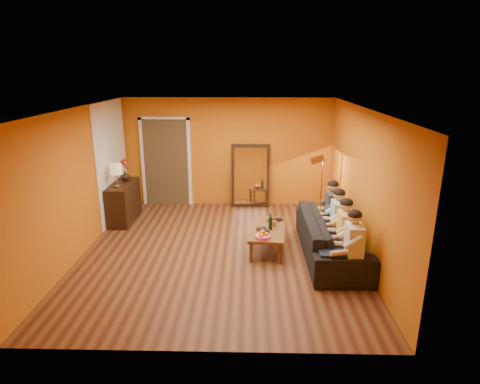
{
  "coord_description": "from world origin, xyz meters",
  "views": [
    {
      "loc": [
        0.53,
        -6.75,
        3.24
      ],
      "look_at": [
        0.35,
        0.5,
        1.0
      ],
      "focal_mm": 30.0,
      "sensor_mm": 36.0,
      "label": 1
    }
  ],
  "objects_px": {
    "sofa": "(331,236)",
    "person_mid_left": "(345,234)",
    "mirror_frame": "(250,176)",
    "vase": "(125,176)",
    "dog": "(319,225)",
    "wine_bottle": "(270,222)",
    "person_far_right": "(332,211)",
    "table_lamp": "(117,176)",
    "coffee_table": "(267,239)",
    "laptop": "(276,221)",
    "floor_lamp": "(321,189)",
    "sideboard": "(124,202)",
    "person_far_left": "(353,248)",
    "tumbler": "(274,224)",
    "person_mid_right": "(338,221)"
  },
  "relations": [
    {
      "from": "dog",
      "to": "person_far_right",
      "type": "distance_m",
      "value": 0.37
    },
    {
      "from": "sideboard",
      "to": "dog",
      "type": "distance_m",
      "value": 4.25
    },
    {
      "from": "floor_lamp",
      "to": "mirror_frame",
      "type": "bearing_deg",
      "value": 158.81
    },
    {
      "from": "person_far_right",
      "to": "vase",
      "type": "height_order",
      "value": "person_far_right"
    },
    {
      "from": "table_lamp",
      "to": "person_far_left",
      "type": "bearing_deg",
      "value": -28.17
    },
    {
      "from": "sideboard",
      "to": "wine_bottle",
      "type": "xyz_separation_m",
      "value": [
        3.16,
        -1.49,
        0.15
      ]
    },
    {
      "from": "mirror_frame",
      "to": "laptop",
      "type": "height_order",
      "value": "mirror_frame"
    },
    {
      "from": "sofa",
      "to": "laptop",
      "type": "xyz_separation_m",
      "value": [
        -0.95,
        0.55,
        0.07
      ]
    },
    {
      "from": "vase",
      "to": "person_mid_right",
      "type": "bearing_deg",
      "value": -22.28
    },
    {
      "from": "table_lamp",
      "to": "person_mid_right",
      "type": "height_order",
      "value": "table_lamp"
    },
    {
      "from": "mirror_frame",
      "to": "wine_bottle",
      "type": "bearing_deg",
      "value": -81.9
    },
    {
      "from": "dog",
      "to": "tumbler",
      "type": "relative_size",
      "value": 6.57
    },
    {
      "from": "tumbler",
      "to": "person_mid_left",
      "type": "bearing_deg",
      "value": -33.97
    },
    {
      "from": "mirror_frame",
      "to": "vase",
      "type": "bearing_deg",
      "value": -163.43
    },
    {
      "from": "tumbler",
      "to": "person_far_right",
      "type": "bearing_deg",
      "value": 16.04
    },
    {
      "from": "person_mid_right",
      "to": "wine_bottle",
      "type": "height_order",
      "value": "person_mid_right"
    },
    {
      "from": "coffee_table",
      "to": "vase",
      "type": "xyz_separation_m",
      "value": [
        -3.11,
        1.69,
        0.75
      ]
    },
    {
      "from": "coffee_table",
      "to": "sideboard",
      "type": "bearing_deg",
      "value": 160.58
    },
    {
      "from": "table_lamp",
      "to": "coffee_table",
      "type": "xyz_separation_m",
      "value": [
        3.11,
        -1.14,
        -0.9
      ]
    },
    {
      "from": "person_mid_right",
      "to": "person_far_right",
      "type": "relative_size",
      "value": 1.0
    },
    {
      "from": "table_lamp",
      "to": "vase",
      "type": "relative_size",
      "value": 2.42
    },
    {
      "from": "sofa",
      "to": "person_mid_left",
      "type": "distance_m",
      "value": 0.53
    },
    {
      "from": "table_lamp",
      "to": "tumbler",
      "type": "height_order",
      "value": "table_lamp"
    },
    {
      "from": "sofa",
      "to": "laptop",
      "type": "distance_m",
      "value": 1.1
    },
    {
      "from": "sideboard",
      "to": "laptop",
      "type": "distance_m",
      "value": 3.46
    },
    {
      "from": "tumbler",
      "to": "dog",
      "type": "bearing_deg",
      "value": 15.62
    },
    {
      "from": "person_far_left",
      "to": "person_mid_right",
      "type": "bearing_deg",
      "value": 90.0
    },
    {
      "from": "coffee_table",
      "to": "vase",
      "type": "height_order",
      "value": "vase"
    },
    {
      "from": "table_lamp",
      "to": "dog",
      "type": "height_order",
      "value": "table_lamp"
    },
    {
      "from": "person_far_right",
      "to": "table_lamp",
      "type": "bearing_deg",
      "value": 171.02
    },
    {
      "from": "person_mid_left",
      "to": "vase",
      "type": "distance_m",
      "value": 4.97
    },
    {
      "from": "mirror_frame",
      "to": "floor_lamp",
      "type": "height_order",
      "value": "mirror_frame"
    },
    {
      "from": "sideboard",
      "to": "tumbler",
      "type": "height_order",
      "value": "sideboard"
    },
    {
      "from": "person_mid_left",
      "to": "vase",
      "type": "relative_size",
      "value": 5.79
    },
    {
      "from": "person_mid_left",
      "to": "person_mid_right",
      "type": "relative_size",
      "value": 1.0
    },
    {
      "from": "mirror_frame",
      "to": "sideboard",
      "type": "relative_size",
      "value": 1.29
    },
    {
      "from": "sideboard",
      "to": "person_far_left",
      "type": "bearing_deg",
      "value": -31.14
    },
    {
      "from": "person_far_right",
      "to": "sideboard",
      "type": "bearing_deg",
      "value": 167.23
    },
    {
      "from": "sofa",
      "to": "person_far_left",
      "type": "distance_m",
      "value": 1.04
    },
    {
      "from": "mirror_frame",
      "to": "laptop",
      "type": "distance_m",
      "value": 2.25
    },
    {
      "from": "mirror_frame",
      "to": "floor_lamp",
      "type": "relative_size",
      "value": 1.06
    },
    {
      "from": "wine_bottle",
      "to": "person_far_left",
      "type": "bearing_deg",
      "value": -43.47
    },
    {
      "from": "coffee_table",
      "to": "person_mid_left",
      "type": "bearing_deg",
      "value": -21.8
    },
    {
      "from": "sideboard",
      "to": "person_far_right",
      "type": "relative_size",
      "value": 0.97
    },
    {
      "from": "mirror_frame",
      "to": "table_lamp",
      "type": "relative_size",
      "value": 2.98
    },
    {
      "from": "dog",
      "to": "wine_bottle",
      "type": "height_order",
      "value": "wine_bottle"
    },
    {
      "from": "wine_bottle",
      "to": "coffee_table",
      "type": "bearing_deg",
      "value": 135.0
    },
    {
      "from": "person_mid_left",
      "to": "person_far_right",
      "type": "distance_m",
      "value": 1.1
    },
    {
      "from": "mirror_frame",
      "to": "vase",
      "type": "xyz_separation_m",
      "value": [
        -2.79,
        -0.83,
        0.2
      ]
    },
    {
      "from": "mirror_frame",
      "to": "coffee_table",
      "type": "height_order",
      "value": "mirror_frame"
    }
  ]
}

